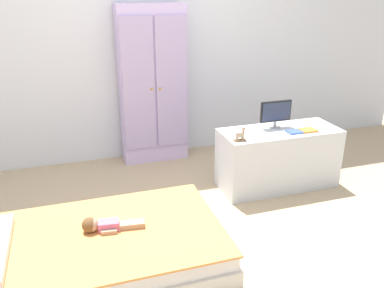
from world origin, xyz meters
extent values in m
cube|color=tan|center=(0.00, 0.00, -0.01)|extent=(10.00, 10.00, 0.02)
cube|color=silver|center=(0.00, 1.57, 1.35)|extent=(6.40, 0.05, 2.70)
cube|color=silver|center=(-0.62, -0.20, 0.06)|extent=(1.65, 0.95, 0.12)
cube|color=silver|center=(-0.62, -0.20, 0.18)|extent=(1.61, 0.91, 0.10)
cube|color=#EA934C|center=(-0.62, -0.20, 0.24)|extent=(1.64, 0.94, 0.02)
cube|color=#D6668E|center=(-0.50, -0.16, 0.27)|extent=(0.14, 0.09, 0.06)
cube|color=tan|center=(-0.35, -0.16, 0.26)|extent=(0.16, 0.05, 0.04)
cube|color=tan|center=(-0.36, -0.19, 0.26)|extent=(0.16, 0.05, 0.04)
cube|color=tan|center=(-0.49, -0.11, 0.26)|extent=(0.10, 0.04, 0.03)
cube|color=tan|center=(-0.50, -0.21, 0.26)|extent=(0.10, 0.04, 0.03)
sphere|color=tan|center=(-0.60, -0.15, 0.29)|extent=(0.09, 0.09, 0.09)
sphere|color=brown|center=(-0.61, -0.15, 0.29)|extent=(0.10, 0.10, 0.10)
cube|color=silver|center=(0.15, 1.41, 0.77)|extent=(0.65, 0.23, 1.54)
cube|color=#AF9DC9|center=(-0.01, 1.29, 0.81)|extent=(0.30, 0.02, 1.26)
cube|color=#AF9DC9|center=(0.32, 1.29, 0.81)|extent=(0.30, 0.02, 1.26)
sphere|color=gold|center=(0.11, 1.27, 0.77)|extent=(0.02, 0.02, 0.02)
sphere|color=gold|center=(0.19, 1.27, 0.77)|extent=(0.02, 0.02, 0.02)
cube|color=silver|center=(1.06, 0.48, 0.26)|extent=(1.04, 0.42, 0.53)
cylinder|color=#99999E|center=(1.04, 0.55, 0.53)|extent=(0.10, 0.10, 0.01)
cylinder|color=#99999E|center=(1.04, 0.55, 0.56)|extent=(0.02, 0.02, 0.05)
cube|color=black|center=(1.04, 0.55, 0.68)|extent=(0.28, 0.02, 0.18)
cube|color=#28334C|center=(1.04, 0.53, 0.68)|extent=(0.26, 0.01, 0.16)
cube|color=#8E6642|center=(0.62, 0.36, 0.53)|extent=(0.10, 0.01, 0.01)
cube|color=#8E6642|center=(0.62, 0.33, 0.53)|extent=(0.10, 0.01, 0.01)
cube|color=tan|center=(0.62, 0.34, 0.58)|extent=(0.07, 0.03, 0.04)
cylinder|color=tan|center=(0.64, 0.35, 0.55)|extent=(0.01, 0.01, 0.02)
cylinder|color=tan|center=(0.64, 0.33, 0.55)|extent=(0.01, 0.01, 0.02)
cylinder|color=tan|center=(0.59, 0.35, 0.55)|extent=(0.01, 0.01, 0.02)
cylinder|color=tan|center=(0.59, 0.33, 0.55)|extent=(0.01, 0.01, 0.02)
cylinder|color=tan|center=(0.65, 0.34, 0.61)|extent=(0.02, 0.02, 0.02)
sphere|color=tan|center=(0.65, 0.34, 0.63)|extent=(0.03, 0.03, 0.03)
cube|color=blue|center=(1.14, 0.38, 0.53)|extent=(0.12, 0.10, 0.01)
cube|color=orange|center=(1.27, 0.38, 0.54)|extent=(0.14, 0.11, 0.02)
camera|label=1|loc=(-0.66, -2.37, 1.68)|focal=37.33mm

